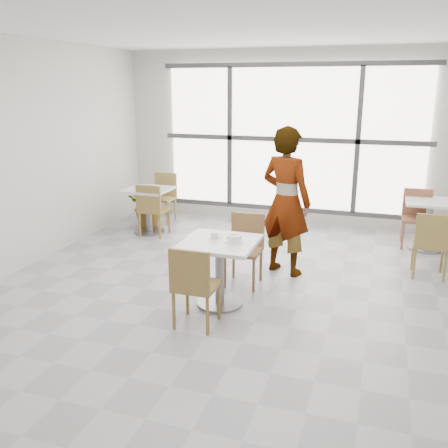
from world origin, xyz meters
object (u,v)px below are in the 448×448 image
(chair_far, at_px, (245,244))
(bg_chair_right_near, at_px, (431,241))
(person, at_px, (286,202))
(bg_chair_left_near, at_px, (152,207))
(chair_near, at_px, (194,282))
(bg_table_right, at_px, (429,218))
(plant_left, at_px, (149,205))
(main_table, at_px, (220,261))
(bg_table_left, at_px, (148,204))
(coffee_cup, at_px, (214,235))
(bg_chair_right_far, at_px, (417,214))
(oatmeal_bowl, at_px, (234,238))
(bg_chair_left_far, at_px, (164,194))

(chair_far, relative_size, bg_chair_right_near, 1.00)
(chair_far, relative_size, person, 0.45)
(bg_chair_left_near, bearing_deg, chair_near, 123.41)
(bg_table_right, relative_size, plant_left, 0.99)
(main_table, distance_m, bg_table_left, 3.07)
(bg_table_right, height_order, bg_chair_right_near, bg_chair_right_near)
(bg_table_right, bearing_deg, chair_far, -137.29)
(coffee_cup, bearing_deg, bg_chair_right_far, 51.58)
(main_table, xyz_separation_m, bg_chair_left_near, (-1.87, 2.11, -0.02))
(oatmeal_bowl, xyz_separation_m, coffee_cup, (-0.25, 0.07, -0.01))
(main_table, relative_size, bg_chair_right_far, 0.92)
(coffee_cup, distance_m, bg_chair_left_far, 3.59)
(coffee_cup, bearing_deg, oatmeal_bowl, -16.34)
(bg_chair_right_far, bearing_deg, chair_near, -122.22)
(oatmeal_bowl, relative_size, bg_table_left, 0.28)
(bg_chair_right_near, bearing_deg, bg_table_left, -9.74)
(chair_far, xyz_separation_m, person, (0.40, 0.49, 0.46))
(chair_near, height_order, bg_chair_right_far, same)
(bg_chair_right_near, bearing_deg, main_table, 34.37)
(coffee_cup, height_order, bg_table_left, coffee_cup)
(oatmeal_bowl, bearing_deg, chair_near, -110.20)
(bg_chair_left_near, bearing_deg, coffee_cup, 131.27)
(coffee_cup, relative_size, person, 0.08)
(chair_far, bearing_deg, plant_left, 139.80)
(bg_chair_left_near, bearing_deg, plant_left, -59.71)
(chair_far, xyz_separation_m, bg_table_right, (2.26, 2.09, -0.01))
(person, bearing_deg, main_table, 90.13)
(chair_far, distance_m, coffee_cup, 0.72)
(bg_table_left, height_order, plant_left, plant_left)
(bg_chair_right_near, height_order, plant_left, bg_chair_right_near)
(bg_table_right, height_order, bg_chair_right_far, bg_chair_right_far)
(plant_left, bearing_deg, chair_far, -40.20)
(chair_near, xyz_separation_m, bg_chair_right_far, (2.25, 3.57, 0.00))
(bg_chair_right_far, bearing_deg, chair_far, -133.19)
(main_table, xyz_separation_m, person, (0.49, 1.21, 0.43))
(chair_near, height_order, oatmeal_bowl, chair_near)
(bg_chair_left_near, height_order, bg_chair_right_near, same)
(main_table, bearing_deg, bg_chair_right_far, 53.55)
(main_table, distance_m, bg_chair_right_far, 3.67)
(person, relative_size, bg_chair_right_far, 2.20)
(coffee_cup, bearing_deg, bg_chair_left_near, 131.27)
(person, xyz_separation_m, bg_chair_right_far, (1.69, 1.74, -0.46))
(bg_chair_left_near, bearing_deg, main_table, 131.49)
(main_table, distance_m, person, 1.38)
(bg_chair_left_far, relative_size, bg_chair_right_far, 1.00)
(main_table, bearing_deg, bg_table_left, 131.25)
(person, bearing_deg, plant_left, -6.14)
(chair_far, distance_m, bg_table_left, 2.64)
(bg_chair_right_near, bearing_deg, bg_chair_left_far, -18.75)
(bg_chair_left_far, bearing_deg, plant_left, -101.81)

